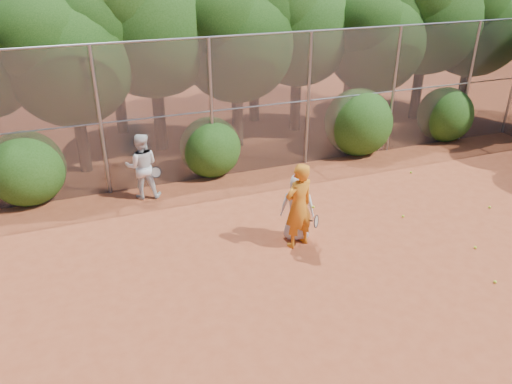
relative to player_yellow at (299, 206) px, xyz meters
name	(u,v)px	position (x,y,z in m)	size (l,w,h in m)	color
ground	(346,284)	(0.30, -1.70, -1.00)	(80.00, 80.00, 0.00)	#953F21
fence_back	(241,106)	(0.18, 4.30, 1.05)	(20.05, 0.09, 4.03)	gray
tree_2	(69,50)	(-4.15, 6.14, 2.58)	(3.99, 3.47, 5.47)	black
tree_3	(152,11)	(-1.64, 7.15, 3.39)	(4.89, 4.26, 6.70)	black
tree_4	(237,31)	(0.85, 6.54, 2.75)	(4.19, 3.64, 5.73)	black
tree_5	(300,15)	(3.36, 7.34, 3.04)	(4.51, 3.92, 6.17)	black
tree_6	(377,33)	(5.85, 6.34, 2.46)	(3.86, 3.36, 5.29)	black
tree_7	(430,3)	(8.36, 6.94, 3.28)	(4.77, 4.14, 6.53)	black
tree_8	(477,15)	(10.35, 6.64, 2.81)	(4.25, 3.70, 5.82)	black
tree_11	(255,7)	(2.36, 8.94, 3.16)	(4.64, 4.03, 6.35)	black
bush_0	(26,165)	(-5.70, 4.60, 0.00)	(2.00, 2.00, 2.00)	#1D4711
bush_1	(210,145)	(-0.70, 4.60, -0.10)	(1.80, 1.80, 1.80)	#1D4711
bush_2	(359,119)	(4.30, 4.60, 0.10)	(2.20, 2.20, 2.20)	#1D4711
bush_3	(446,112)	(7.80, 4.60, -0.05)	(1.90, 1.90, 1.90)	#1D4711
player_yellow	(299,206)	(0.00, 0.00, 0.00)	(0.89, 0.65, 2.01)	orange
player_teen	(297,207)	(0.12, 0.30, -0.20)	(0.93, 0.80, 1.63)	silver
player_white	(142,166)	(-2.84, 3.70, -0.11)	(0.99, 0.84, 1.80)	white
ball_0	(475,247)	(3.69, -1.58, -0.97)	(0.07, 0.07, 0.07)	#C2E229
ball_1	(403,216)	(3.04, 0.21, -0.97)	(0.07, 0.07, 0.07)	#C2E229
ball_2	(495,282)	(3.14, -2.74, -0.97)	(0.07, 0.07, 0.07)	#C2E229
ball_3	(490,207)	(5.44, -0.18, -0.97)	(0.07, 0.07, 0.07)	#C2E229
ball_4	(411,172)	(4.89, 2.41, -0.97)	(0.07, 0.07, 0.07)	#C2E229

